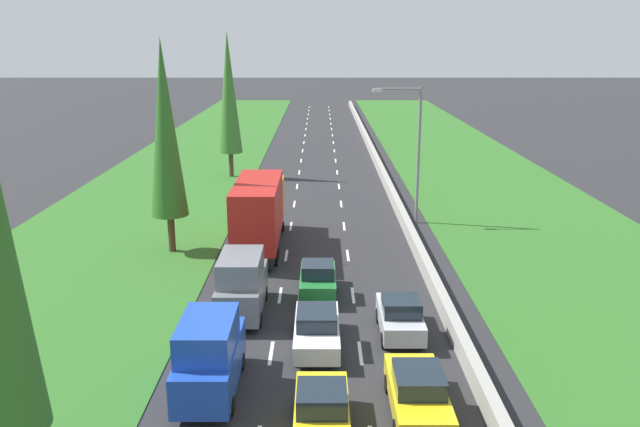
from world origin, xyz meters
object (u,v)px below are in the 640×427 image
at_px(yellow_hatchback_centre_lane, 324,411).
at_px(poplar_tree_second, 168,129).
at_px(silver_hatchback_right_lane, 403,317).
at_px(yellow_sedan_right_lane, 420,392).
at_px(green_hatchback_centre_lane, 320,279).
at_px(poplar_tree_third, 231,93).
at_px(street_light_mast, 416,145).
at_px(red_box_truck_left_lane, 262,212).
at_px(blue_van_left_lane, 212,355).
at_px(white_sedan_centre_lane, 319,329).
at_px(grey_van_left_lane, 244,284).

height_order(yellow_hatchback_centre_lane, poplar_tree_second, poplar_tree_second).
bearing_deg(silver_hatchback_right_lane, poplar_tree_second, 136.91).
height_order(yellow_sedan_right_lane, green_hatchback_centre_lane, green_hatchback_centre_lane).
distance_m(silver_hatchback_right_lane, poplar_tree_third, 34.94).
distance_m(yellow_hatchback_centre_lane, green_hatchback_centre_lane, 11.46).
bearing_deg(poplar_tree_third, poplar_tree_second, -91.72).
distance_m(poplar_tree_third, street_light_mast, 20.74).
height_order(silver_hatchback_right_lane, red_box_truck_left_lane, red_box_truck_left_lane).
bearing_deg(yellow_hatchback_centre_lane, green_hatchback_centre_lane, 90.78).
bearing_deg(street_light_mast, silver_hatchback_right_lane, -99.12).
bearing_deg(yellow_sedan_right_lane, blue_van_left_lane, 168.53).
xyz_separation_m(blue_van_left_lane, poplar_tree_second, (-4.75, 15.66, 5.68)).
xyz_separation_m(yellow_sedan_right_lane, red_box_truck_left_lane, (-6.71, 17.71, 1.37)).
xyz_separation_m(yellow_hatchback_centre_lane, white_sedan_centre_lane, (-0.18, 5.96, -0.02)).
bearing_deg(red_box_truck_left_lane, silver_hatchback_right_lane, -59.75).
bearing_deg(yellow_sedan_right_lane, red_box_truck_left_lane, 110.75).
bearing_deg(poplar_tree_second, poplar_tree_third, 88.28).
bearing_deg(grey_van_left_lane, red_box_truck_left_lane, 90.34).
bearing_deg(poplar_tree_second, yellow_sedan_right_lane, -55.51).
height_order(white_sedan_centre_lane, street_light_mast, street_light_mast).
distance_m(white_sedan_centre_lane, poplar_tree_second, 16.13).
xyz_separation_m(silver_hatchback_right_lane, red_box_truck_left_lane, (-6.85, 11.74, 1.35)).
bearing_deg(green_hatchback_centre_lane, silver_hatchback_right_lane, -51.92).
height_order(poplar_tree_second, poplar_tree_third, poplar_tree_third).
relative_size(blue_van_left_lane, green_hatchback_centre_lane, 1.26).
height_order(silver_hatchback_right_lane, poplar_tree_third, poplar_tree_third).
height_order(yellow_hatchback_centre_lane, grey_van_left_lane, grey_van_left_lane).
bearing_deg(poplar_tree_third, green_hatchback_centre_lane, -74.46).
distance_m(grey_van_left_lane, poplar_tree_second, 11.70).
bearing_deg(silver_hatchback_right_lane, poplar_tree_third, 109.09).
height_order(silver_hatchback_right_lane, poplar_tree_second, poplar_tree_second).
bearing_deg(yellow_sedan_right_lane, poplar_tree_third, 106.10).
bearing_deg(green_hatchback_centre_lane, poplar_tree_third, 105.54).
xyz_separation_m(green_hatchback_centre_lane, street_light_mast, (6.19, 12.92, 4.40)).
bearing_deg(poplar_tree_third, grey_van_left_lane, -81.65).
bearing_deg(white_sedan_centre_lane, poplar_tree_second, 124.54).
bearing_deg(yellow_sedan_right_lane, street_light_mast, 82.86).
bearing_deg(blue_van_left_lane, white_sedan_centre_lane, 42.90).
bearing_deg(blue_van_left_lane, green_hatchback_centre_lane, 67.47).
xyz_separation_m(grey_van_left_lane, white_sedan_centre_lane, (3.35, -3.36, -0.59)).
xyz_separation_m(poplar_tree_second, poplar_tree_third, (0.64, 21.33, 0.28)).
distance_m(blue_van_left_lane, grey_van_left_lane, 6.79).
xyz_separation_m(white_sedan_centre_lane, street_light_mast, (6.22, 18.42, 4.42)).
height_order(white_sedan_centre_lane, silver_hatchback_right_lane, silver_hatchback_right_lane).
relative_size(yellow_hatchback_centre_lane, silver_hatchback_right_lane, 1.00).
relative_size(blue_van_left_lane, yellow_sedan_right_lane, 1.09).
relative_size(yellow_hatchback_centre_lane, white_sedan_centre_lane, 0.87).
bearing_deg(green_hatchback_centre_lane, yellow_hatchback_centre_lane, -89.22).
height_order(white_sedan_centre_lane, poplar_tree_second, poplar_tree_second).
distance_m(green_hatchback_centre_lane, poplar_tree_third, 29.86).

